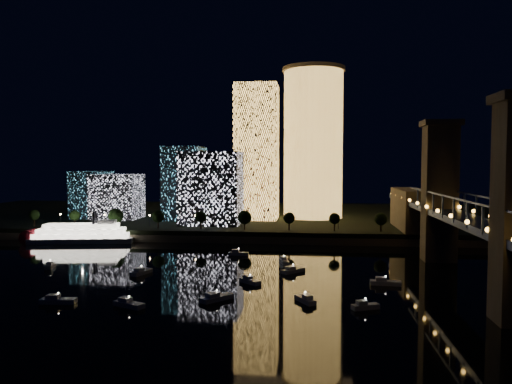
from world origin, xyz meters
The scene contains 11 objects.
ground centered at (0.00, 0.00, 0.00)m, with size 520.00×520.00×0.00m, color black.
far_bank centered at (0.00, 160.00, 2.50)m, with size 420.00×160.00×5.00m, color black.
seawall centered at (0.00, 82.00, 1.50)m, with size 420.00×6.00×3.00m, color #6B5E4C.
tower_cylindrical centered at (20.70, 142.57, 45.86)m, with size 34.00×34.00×81.46m.
tower_rectangular centered at (-9.20, 132.15, 40.64)m, with size 22.40×22.40×71.27m, color #F7B44F.
midrise_blocks centered at (-55.03, 120.31, 21.36)m, with size 95.08×45.12×38.67m.
truss_bridge centered at (65.00, 3.72, 16.25)m, with size 13.00×266.00×50.00m.
riverboat centered at (-82.37, 74.35, 3.67)m, with size 48.47×17.72×14.32m.
motorboats centered at (-5.19, 7.97, 0.81)m, with size 114.07×74.24×2.78m.
esplanade_trees centered at (-32.49, 88.00, 10.46)m, with size 165.28×6.93×8.97m.
street_lamps centered at (-34.00, 94.00, 9.02)m, with size 132.70×0.70×5.65m.
Camera 1 is at (19.13, -132.87, 35.06)m, focal length 35.00 mm.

